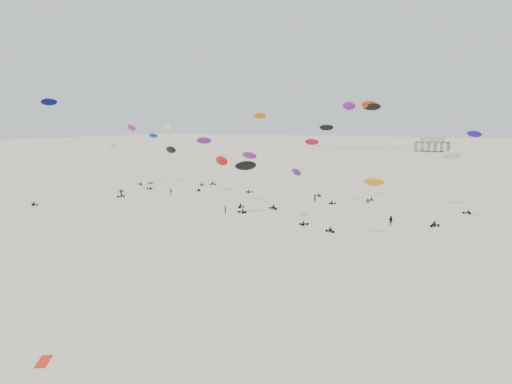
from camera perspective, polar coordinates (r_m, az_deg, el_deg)
The scene contains 29 objects.
ground_plane at distance 197.79m, azimuth 15.53°, elevation 2.05°, with size 900.00×900.00×0.00m, color beige.
pavilion_main at distance 346.46m, azimuth 19.47°, elevation 5.07°, with size 21.00×13.00×9.80m.
pier_fence at distance 358.28m, azimuth 11.18°, elevation 4.92°, with size 80.20×0.20×1.50m.
rig_0 at distance 138.90m, azimuth -15.75°, elevation 3.47°, with size 7.77×5.59×14.31m.
rig_1 at distance 102.24m, azimuth 4.84°, elevation 0.95°, with size 8.03×10.48×12.10m.
rig_2 at distance 145.65m, azimuth -10.34°, elevation 6.07°, with size 9.77×3.77×19.03m.
rig_3 at distance 106.61m, azimuth 22.23°, elevation 2.67°, with size 8.11×15.54×20.85m.
rig_4 at distance 159.30m, azimuth -6.00°, elevation 5.20°, with size 5.68×7.20×15.03m.
rig_5 at distance 146.10m, azimuth 0.19°, elevation 7.01°, with size 4.87×13.39×23.11m.
rig_6 at distance 147.88m, azimuth -14.23°, elevation 6.05°, with size 5.55×9.13×19.28m.
rig_7 at distance 163.34m, azimuth -3.88°, elevation 3.31°, with size 4.44×11.99×12.97m.
rig_8 at distance 132.29m, azimuth 13.09°, elevation 7.70°, with size 5.51×7.74×24.74m.
rig_10 at distance 108.62m, azimuth -1.25°, elevation 2.18°, with size 4.65×5.04×11.56m.
rig_11 at distance 90.78m, azimuth 11.92°, elevation -0.44°, with size 9.75×4.63×11.02m.
rig_12 at distance 171.73m, azimuth -11.73°, elevation 5.40°, with size 9.64×11.92×18.31m.
rig_13 at distance 127.00m, azimuth 21.65°, elevation 3.19°, with size 8.83×15.01×16.80m.
rig_14 at distance 166.65m, azimuth -10.20°, elevation 4.22°, with size 6.17×15.85×15.87m.
rig_15 at distance 145.55m, azimuth -4.20°, elevation 3.30°, with size 8.06×9.98×10.98m.
rig_16 at distance 124.60m, azimuth 10.33°, elevation 8.22°, with size 5.05×9.03×24.78m.
rig_17 at distance 135.71m, azimuth -22.95°, elevation 6.93°, with size 8.14×12.49×26.27m.
rig_18 at distance 131.98m, azimuth 12.75°, elevation 7.95°, with size 5.73×11.33×25.38m.
rig_19 at distance 124.08m, azimuth -0.93°, elevation 3.26°, with size 7.56×14.47×15.49m.
rig_20 at distance 117.91m, azimuth 5.40°, elevation 3.36°, with size 9.95×16.67×23.45m.
rig_21 at distance 134.75m, azimuth 6.55°, elevation 4.34°, with size 5.82×3.65×15.35m.
spectator_0 at distance 108.44m, azimuth -3.53°, elevation -2.50°, with size 0.77×0.53×2.11m, color black.
spectator_1 at distance 99.72m, azimuth 15.16°, elevation -3.71°, with size 1.11×0.65×2.27m, color black.
spectator_2 at distance 139.06m, azimuth -9.71°, elevation -0.24°, with size 1.11×0.60×1.88m, color black.
spectator_3 at distance 125.01m, azimuth 6.74°, elevation -1.12°, with size 0.74×0.51×2.03m, color black.
grounded_kite_a at distance 47.54m, azimuth -23.12°, elevation -17.42°, with size 2.20×0.90×0.08m, color red.
Camera 1 is at (42.92, 7.97, 20.00)m, focal length 35.00 mm.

